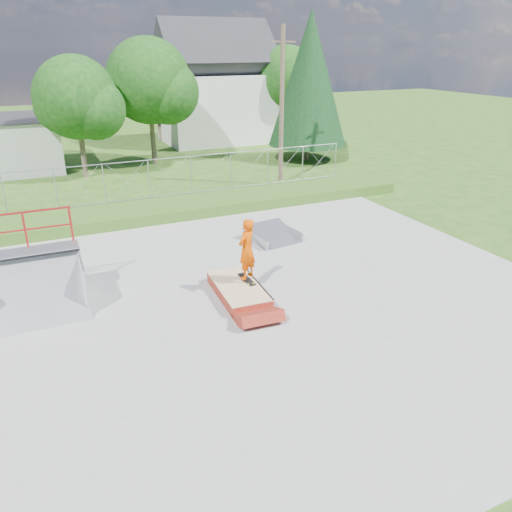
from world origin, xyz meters
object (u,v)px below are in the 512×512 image
(flat_bank_ramp, at_px, (273,235))
(quarter_pipe, at_px, (31,270))
(grind_box, at_px, (238,291))
(skater, at_px, (247,251))

(flat_bank_ramp, bearing_deg, quarter_pipe, -172.45)
(grind_box, bearing_deg, quarter_pipe, 169.23)
(quarter_pipe, bearing_deg, flat_bank_ramp, 16.06)
(quarter_pipe, distance_m, flat_bank_ramp, 8.98)
(quarter_pipe, bearing_deg, grind_box, -13.37)
(grind_box, bearing_deg, flat_bank_ramp, 54.49)
(grind_box, height_order, quarter_pipe, quarter_pipe)
(grind_box, height_order, skater, skater)
(grind_box, xyz_separation_m, skater, (0.34, 0.14, 1.17))
(grind_box, distance_m, quarter_pipe, 5.86)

